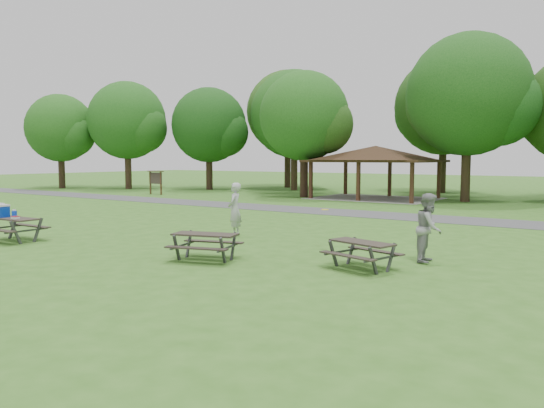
{
  "coord_description": "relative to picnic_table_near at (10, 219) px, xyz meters",
  "views": [
    {
      "loc": [
        11.53,
        -11.11,
        2.91
      ],
      "look_at": [
        1.0,
        4.0,
        1.3
      ],
      "focal_mm": 35.0,
      "sensor_mm": 36.0,
      "label": 1
    }
  ],
  "objects": [
    {
      "name": "frisbee_in_flight",
      "position": [
        9.8,
        4.99,
        0.47
      ],
      "size": [
        0.25,
        0.25,
        0.02
      ],
      "color": "yellow",
      "rests_on": "ground"
    },
    {
      "name": "tree_flank_left",
      "position": [
        -27.37,
        20.27,
        4.75
      ],
      "size": [
        6.72,
        6.4,
        8.93
      ],
      "color": "black",
      "rests_on": "ground"
    },
    {
      "name": "tree_row_b",
      "position": [
        -14.37,
        26.77,
        4.89
      ],
      "size": [
        7.14,
        6.8,
        9.28
      ],
      "color": "black",
      "rests_on": "ground"
    },
    {
      "name": "tree_row_d",
      "position": [
        -2.37,
        23.77,
        4.99
      ],
      "size": [
        6.93,
        6.6,
        9.27
      ],
      "color": "black",
      "rests_on": "ground"
    },
    {
      "name": "tree_row_c",
      "position": [
        -7.36,
        30.27,
        5.76
      ],
      "size": [
        8.19,
        7.8,
        10.67
      ],
      "color": "#332116",
      "rests_on": "ground"
    },
    {
      "name": "tree_deep_b",
      "position": [
        4.65,
        34.27,
        6.11
      ],
      "size": [
        8.4,
        8.0,
        11.13
      ],
      "color": "black",
      "rests_on": "ground"
    },
    {
      "name": "tree_row_a",
      "position": [
        -21.36,
        23.27,
        5.38
      ],
      "size": [
        7.56,
        7.2,
        9.97
      ],
      "color": "#321F16",
      "rests_on": "ground"
    },
    {
      "name": "asphalt_path",
      "position": [
        6.55,
        15.25,
        -0.77
      ],
      "size": [
        120.0,
        3.2,
        0.02
      ],
      "primitive_type": "cube",
      "color": "#474749",
      "rests_on": "ground"
    },
    {
      "name": "picnic_table_middle",
      "position": [
        8.0,
        1.27,
        -0.19
      ],
      "size": [
        2.18,
        1.94,
        0.79
      ],
      "color": "#2C251F",
      "rests_on": "ground"
    },
    {
      "name": "pavilion",
      "position": [
        2.55,
        25.25,
        2.28
      ],
      "size": [
        8.6,
        7.01,
        3.76
      ],
      "color": "#371C14",
      "rests_on": "ground"
    },
    {
      "name": "tree_deep_a",
      "position": [
        -10.35,
        33.77,
        6.35
      ],
      "size": [
        8.4,
        8.0,
        11.38
      ],
      "color": "#321F16",
      "rests_on": "ground"
    },
    {
      "name": "tree_row_e",
      "position": [
        8.65,
        26.27,
        6.0
      ],
      "size": [
        8.4,
        8.0,
        11.02
      ],
      "color": "black",
      "rests_on": "ground"
    },
    {
      "name": "picnic_table_far",
      "position": [
        12.18,
        2.71,
        -0.22
      ],
      "size": [
        2.03,
        1.78,
        0.75
      ],
      "color": "#2C2620",
      "rests_on": "ground"
    },
    {
      "name": "notice_board",
      "position": [
        -13.45,
        19.25,
        0.53
      ],
      "size": [
        1.6,
        0.3,
        1.88
      ],
      "color": "#362413",
      "rests_on": "ground"
    },
    {
      "name": "ground",
      "position": [
        6.55,
        1.25,
        -0.78
      ],
      "size": [
        160.0,
        160.0,
        0.0
      ],
      "primitive_type": "plane",
      "color": "#34691E",
      "rests_on": "ground"
    },
    {
      "name": "picnic_table_near",
      "position": [
        0.0,
        0.0,
        0.0
      ],
      "size": [
        2.0,
        1.64,
        1.36
      ],
      "color": "#2E2621",
      "rests_on": "ground"
    },
    {
      "name": "frisbee_thrower",
      "position": [
        5.76,
        5.37,
        0.22
      ],
      "size": [
        0.71,
        0.85,
        1.99
      ],
      "primitive_type": "imported",
      "rotation": [
        0.0,
        0.0,
        -1.19
      ],
      "color": "#B0B0B2",
      "rests_on": "ground"
    },
    {
      "name": "frisbee_catcher",
      "position": [
        13.3,
        4.66,
        0.19
      ],
      "size": [
        0.84,
        1.02,
        1.93
      ],
      "primitive_type": "imported",
      "rotation": [
        0.0,
        0.0,
        1.7
      ],
      "color": "gray",
      "rests_on": "ground"
    }
  ]
}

